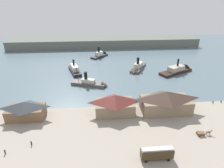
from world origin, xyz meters
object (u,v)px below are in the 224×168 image
(ferry_shed_central_terminal, at_px, (166,101))
(mooring_post_center_east, at_px, (221,102))
(ferry_shed_customs_shed, at_px, (115,104))
(pedestrian_at_waters_edge, at_px, (5,152))
(ferry_shed_east_terminal, at_px, (26,110))
(ferry_departing_north, at_px, (137,68))
(horse_cart, at_px, (204,133))
(ferry_moored_east, at_px, (101,55))
(mooring_post_west, at_px, (213,102))
(ferry_moored_west, at_px, (179,70))
(ferry_approaching_east, at_px, (92,83))
(ferry_near_quay, at_px, (74,69))
(mooring_post_east, at_px, (191,103))
(pedestrian_near_cart, at_px, (31,143))
(street_tram, at_px, (157,153))

(ferry_shed_central_terminal, bearing_deg, mooring_post_center_east, 9.26)
(ferry_shed_customs_shed, xyz_separation_m, pedestrian_at_waters_edge, (-35.97, -19.67, -3.45))
(ferry_shed_central_terminal, height_order, mooring_post_center_east, ferry_shed_central_terminal)
(ferry_shed_east_terminal, distance_m, ferry_shed_customs_shed, 35.33)
(ferry_shed_east_terminal, relative_size, ferry_shed_central_terminal, 0.70)
(ferry_shed_central_terminal, distance_m, ferry_departing_north, 52.33)
(ferry_shed_customs_shed, relative_size, horse_cart, 2.92)
(mooring_post_center_east, bearing_deg, ferry_moored_east, 122.85)
(mooring_post_west, height_order, ferry_moored_west, ferry_moored_west)
(ferry_approaching_east, bearing_deg, ferry_departing_north, 36.39)
(pedestrian_at_waters_edge, distance_m, ferry_near_quay, 73.86)
(mooring_post_east, distance_m, ferry_moored_west, 43.58)
(ferry_departing_north, bearing_deg, mooring_post_west, -62.25)
(ferry_shed_east_terminal, xyz_separation_m, pedestrian_near_cart, (6.36, -16.07, -2.91))
(ferry_moored_east, bearing_deg, ferry_near_quay, -119.87)
(mooring_post_east, relative_size, ferry_approaching_east, 0.04)
(mooring_post_center_east, distance_m, mooring_post_west, 4.02)
(pedestrian_at_waters_edge, relative_size, ferry_moored_west, 0.07)
(ferry_shed_east_terminal, distance_m, ferry_moored_east, 91.76)
(ferry_moored_east, bearing_deg, mooring_post_east, -64.97)
(mooring_post_west, distance_m, ferry_departing_north, 53.93)
(ferry_shed_customs_shed, distance_m, mooring_post_center_east, 49.75)
(ferry_shed_customs_shed, bearing_deg, ferry_shed_central_terminal, -0.58)
(ferry_shed_central_terminal, relative_size, ferry_moored_west, 0.79)
(mooring_post_east, bearing_deg, ferry_shed_east_terminal, -176.20)
(ferry_shed_central_terminal, bearing_deg, horse_cart, -62.55)
(pedestrian_at_waters_edge, bearing_deg, mooring_post_west, 16.34)
(street_tram, height_order, pedestrian_at_waters_edge, street_tram)
(ferry_approaching_east, bearing_deg, ferry_shed_central_terminal, -44.12)
(pedestrian_at_waters_edge, distance_m, ferry_departing_north, 91.05)
(ferry_shed_customs_shed, xyz_separation_m, ferry_departing_north, (20.29, 51.92, -3.93))
(street_tram, xyz_separation_m, ferry_departing_north, (10.24, 77.60, -2.14))
(mooring_post_center_east, distance_m, ferry_moored_west, 41.89)
(street_tram, bearing_deg, mooring_post_east, 50.32)
(ferry_approaching_east, bearing_deg, ferry_moored_east, 83.12)
(pedestrian_near_cart, height_order, mooring_post_east, pedestrian_near_cart)
(ferry_shed_central_terminal, bearing_deg, mooring_post_west, 10.40)
(mooring_post_east, height_order, ferry_departing_north, ferry_departing_north)
(ferry_shed_central_terminal, bearing_deg, pedestrian_at_waters_edge, -161.26)
(mooring_post_center_east, bearing_deg, mooring_post_west, -177.67)
(pedestrian_at_waters_edge, xyz_separation_m, ferry_departing_north, (56.26, 71.59, -0.48))
(mooring_post_center_east, xyz_separation_m, mooring_post_west, (-4.01, -0.16, 0.00))
(ferry_departing_north, height_order, ferry_approaching_east, ferry_departing_north)
(mooring_post_center_east, relative_size, ferry_near_quay, 0.04)
(pedestrian_at_waters_edge, height_order, pedestrian_near_cart, pedestrian_at_waters_edge)
(ferry_shed_central_terminal, xyz_separation_m, mooring_post_center_east, (28.05, 4.57, -4.24))
(street_tram, xyz_separation_m, pedestrian_at_waters_edge, (-46.02, 6.01, -1.66))
(ferry_shed_central_terminal, distance_m, ferry_moored_east, 89.14)
(pedestrian_near_cart, bearing_deg, mooring_post_center_east, 14.85)
(mooring_post_west, distance_m, ferry_approaching_east, 60.74)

